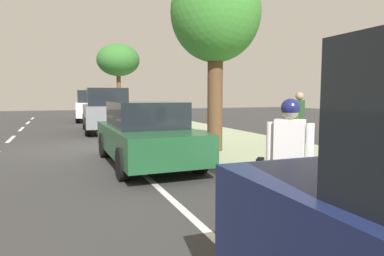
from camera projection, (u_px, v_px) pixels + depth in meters
The scene contains 12 objects.
ground at pixel (96, 148), 10.82m from camera, with size 59.53×59.53×0.00m, color #343434.
sidewalk at pixel (214, 139), 12.36m from camera, with size 4.16×37.21×0.16m, color #9DAB87.
curb_edge at pixel (157, 142), 11.56m from camera, with size 0.16×37.21×0.16m, color gray.
lane_stripe_bike_edge at pixel (113, 147), 11.02m from camera, with size 0.12×37.21×0.01m, color white.
parked_sedan_green_second at pixel (146, 134), 8.17m from camera, with size 1.86×4.41×1.52m.
parked_suv_grey_mid at pixel (106, 110), 15.53m from camera, with size 2.13×4.78×1.99m.
parked_suv_white_far at pixel (91, 105), 22.14m from camera, with size 2.21×4.82×1.99m.
bicycle_at_curb at pixel (257, 185), 4.92m from camera, with size 1.16×1.34×0.74m.
cyclist_with_backpack at pixel (290, 147), 4.54m from camera, with size 0.54×0.55×1.63m.
street_tree_near_cyclist at pixel (216, 15), 9.00m from camera, with size 2.41×2.41×5.01m.
street_tree_mid_block at pixel (118, 60), 23.14m from camera, with size 2.90×2.90×5.02m.
pedestrian_on_phone at pixel (299, 117), 9.46m from camera, with size 0.51×0.42×1.61m.
Camera 1 is at (-1.12, -11.09, 1.67)m, focal length 31.65 mm.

